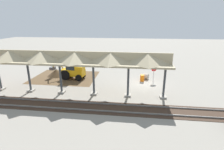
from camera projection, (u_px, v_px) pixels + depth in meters
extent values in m
plane|color=gray|center=(144.00, 84.00, 23.05)|extent=(120.00, 120.00, 0.00)
cube|color=brown|center=(65.00, 77.00, 25.78)|extent=(9.08, 7.00, 0.01)
cube|color=#9E998E|center=(163.00, 97.00, 18.92)|extent=(0.70, 0.70, 0.20)
cylinder|color=#383D42|center=(164.00, 82.00, 18.41)|extent=(0.24, 0.24, 3.60)
cube|color=#9E998E|center=(128.00, 95.00, 19.36)|extent=(0.70, 0.70, 0.20)
cylinder|color=#383D42|center=(128.00, 81.00, 18.85)|extent=(0.24, 0.24, 3.60)
cube|color=#9E998E|center=(94.00, 93.00, 19.80)|extent=(0.70, 0.70, 0.20)
cylinder|color=#383D42|center=(94.00, 79.00, 19.29)|extent=(0.24, 0.24, 3.60)
cube|color=#9E998E|center=(62.00, 92.00, 20.24)|extent=(0.70, 0.70, 0.20)
cylinder|color=#383D42|center=(61.00, 78.00, 19.73)|extent=(0.24, 0.24, 3.60)
cube|color=#9E998E|center=(31.00, 90.00, 20.68)|extent=(0.70, 0.70, 0.20)
cylinder|color=#383D42|center=(29.00, 77.00, 20.17)|extent=(0.24, 0.24, 3.60)
cube|color=#9E998E|center=(2.00, 89.00, 21.13)|extent=(0.70, 0.70, 0.20)
cube|color=tan|center=(76.00, 62.00, 18.94)|extent=(20.27, 3.20, 0.20)
cube|color=tan|center=(75.00, 56.00, 18.74)|extent=(20.27, 0.20, 1.10)
pyramid|color=tan|center=(148.00, 58.00, 17.86)|extent=(3.43, 3.20, 1.10)
pyramid|color=tan|center=(111.00, 57.00, 18.30)|extent=(3.43, 3.20, 1.10)
pyramid|color=tan|center=(75.00, 56.00, 18.74)|extent=(3.43, 3.20, 1.10)
pyramid|color=tan|center=(42.00, 55.00, 19.18)|extent=(3.43, 3.20, 1.10)
pyramid|color=tan|center=(10.00, 55.00, 19.63)|extent=(3.43, 3.20, 1.10)
cube|color=slate|center=(148.00, 106.00, 16.92)|extent=(60.00, 0.08, 0.15)
cube|color=slate|center=(149.00, 114.00, 15.56)|extent=(60.00, 0.08, 0.15)
cube|color=#38281E|center=(148.00, 110.00, 16.26)|extent=(60.00, 2.58, 0.03)
cylinder|color=gray|center=(154.00, 74.00, 23.76)|extent=(0.06, 0.06, 2.00)
cylinder|color=red|center=(154.00, 69.00, 23.52)|extent=(0.75, 0.17, 0.76)
cube|color=orange|center=(73.00, 72.00, 24.77)|extent=(3.35, 1.73, 0.90)
cube|color=#1E262D|center=(72.00, 64.00, 24.48)|extent=(1.45, 1.34, 1.40)
cube|color=orange|center=(80.00, 68.00, 24.31)|extent=(1.29, 1.24, 0.50)
cylinder|color=black|center=(70.00, 72.00, 25.75)|extent=(1.43, 0.49, 1.40)
cylinder|color=black|center=(65.00, 75.00, 24.43)|extent=(1.43, 0.49, 1.40)
cylinder|color=black|center=(83.00, 75.00, 25.26)|extent=(0.93, 0.42, 0.90)
cylinder|color=black|center=(79.00, 78.00, 24.06)|extent=(0.93, 0.42, 0.90)
cylinder|color=orange|center=(60.00, 64.00, 24.95)|extent=(1.08, 0.33, 1.41)
cylinder|color=orange|center=(55.00, 64.00, 25.17)|extent=(0.97, 0.29, 1.49)
cube|color=#47474C|center=(53.00, 68.00, 25.49)|extent=(0.70, 0.88, 0.40)
cone|color=brown|center=(57.00, 76.00, 26.50)|extent=(5.41, 5.41, 2.10)
cylinder|color=#9E9384|center=(145.00, 76.00, 24.91)|extent=(1.27, 1.12, 0.80)
cylinder|color=black|center=(141.00, 76.00, 25.15)|extent=(0.20, 0.49, 0.52)
cylinder|color=orange|center=(142.00, 78.00, 23.94)|extent=(0.56, 0.56, 0.90)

